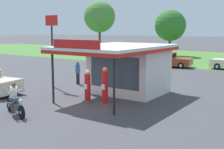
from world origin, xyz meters
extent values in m
plane|color=#424247|center=(0.00, 0.00, 0.00)|extent=(300.00, 300.00, 0.00)
cube|color=silver|center=(-0.02, 4.17, 1.49)|extent=(4.28, 3.55, 2.98)
cube|color=#384C56|center=(-0.02, 2.41, 1.55)|extent=(3.43, 0.05, 1.90)
cube|color=silver|center=(-0.02, 2.59, 3.06)|extent=(4.98, 7.21, 0.16)
cube|color=red|center=(-0.02, 2.59, 2.88)|extent=(4.98, 7.21, 0.18)
cube|color=red|center=(-0.02, -0.99, 3.36)|extent=(3.00, 0.08, 0.44)
cylinder|color=black|center=(2.02, -0.62, 1.49)|extent=(0.12, 0.12, 2.98)
cylinder|color=black|center=(-2.06, -0.62, 1.49)|extent=(0.12, 0.12, 2.98)
cube|color=slate|center=(-0.62, 0.63, 0.05)|extent=(0.44, 0.44, 0.10)
cylinder|color=red|center=(-0.62, 0.63, 0.85)|extent=(0.34, 0.34, 1.50)
cube|color=white|center=(-0.62, 0.45, 0.92)|extent=(0.22, 0.02, 0.28)
sphere|color=white|center=(-0.62, 0.63, 1.74)|extent=(0.26, 0.26, 0.26)
cube|color=slate|center=(0.58, 0.63, 0.05)|extent=(0.44, 0.44, 0.10)
cylinder|color=red|center=(0.58, 0.63, 0.95)|extent=(0.34, 0.34, 1.70)
cube|color=white|center=(0.58, 0.45, 1.04)|extent=(0.22, 0.02, 0.28)
sphere|color=orange|center=(0.58, 0.63, 1.94)|extent=(0.26, 0.26, 0.26)
cylinder|color=black|center=(-1.10, -3.58, 0.32)|extent=(0.64, 0.30, 0.64)
cylinder|color=silver|center=(-1.10, -3.58, 0.32)|extent=(0.19, 0.16, 0.16)
cylinder|color=black|center=(-2.67, -3.05, 0.32)|extent=(0.64, 0.30, 0.64)
cylinder|color=silver|center=(-2.67, -3.05, 0.32)|extent=(0.19, 0.16, 0.16)
ellipsoid|color=#1E4C8C|center=(-1.79, -3.34, 0.78)|extent=(0.61, 0.41, 0.24)
cube|color=#59595E|center=(-1.84, -3.33, 0.42)|extent=(0.49, 0.37, 0.36)
cube|color=black|center=(-2.13, -3.23, 0.72)|extent=(0.54, 0.40, 0.10)
cylinder|color=silver|center=(-1.20, -3.54, 0.60)|extent=(0.37, 0.18, 0.71)
cylinder|color=silver|center=(-1.31, -3.51, 0.98)|extent=(0.26, 0.67, 0.04)
sphere|color=silver|center=(-1.22, -3.54, 0.82)|extent=(0.16, 0.16, 0.16)
cube|color=#1E4C8C|center=(-2.63, -3.06, 0.44)|extent=(0.47, 0.31, 0.12)
cylinder|color=silver|center=(-2.18, -3.07, 0.28)|extent=(0.69, 0.30, 0.18)
cube|color=brown|center=(-2.06, -3.25, 0.78)|extent=(0.49, 0.45, 0.14)
cylinder|color=brown|center=(-1.82, -3.17, 0.38)|extent=(0.19, 0.26, 0.56)
cylinder|color=brown|center=(-1.92, -3.47, 0.38)|extent=(0.19, 0.26, 0.56)
cylinder|color=white|center=(-2.02, -3.27, 1.09)|extent=(0.49, 0.43, 0.60)
sphere|color=brown|center=(-1.96, -3.29, 1.47)|extent=(0.22, 0.22, 0.22)
cylinder|color=white|center=(-1.73, -3.15, 1.18)|extent=(0.54, 0.26, 0.31)
cylinder|color=white|center=(-1.86, -3.53, 1.18)|extent=(0.54, 0.26, 0.31)
cube|color=silver|center=(-5.10, -0.97, 0.30)|extent=(0.36, 1.85, 0.18)
sphere|color=white|center=(-5.18, -0.36, 0.64)|extent=(0.18, 0.18, 0.18)
sphere|color=white|center=(-5.01, -1.59, 0.64)|extent=(0.18, 0.18, 0.18)
cylinder|color=black|center=(-6.04, -0.18, 0.33)|extent=(0.68, 0.28, 0.66)
cylinder|color=silver|center=(-6.04, -0.18, 0.33)|extent=(0.32, 0.26, 0.30)
cube|color=#19479E|center=(-10.35, 17.34, 0.59)|extent=(4.93, 2.19, 0.83)
cube|color=#19479E|center=(-9.90, 17.30, 1.27)|extent=(2.11, 1.76, 0.52)
cube|color=#283847|center=(-10.88, 17.38, 1.27)|extent=(0.15, 1.42, 0.42)
cube|color=#283847|center=(-9.96, 16.52, 1.27)|extent=(1.69, 0.16, 0.39)
cube|color=#283847|center=(-9.84, 18.09, 1.27)|extent=(1.69, 0.16, 0.39)
cube|color=silver|center=(-12.77, 17.52, 0.30)|extent=(0.25, 1.74, 0.18)
cube|color=silver|center=(-7.93, 17.15, 0.30)|extent=(0.25, 1.74, 0.18)
sphere|color=white|center=(-12.83, 16.94, 0.64)|extent=(0.18, 0.18, 0.18)
sphere|color=white|center=(-12.74, 18.11, 0.64)|extent=(0.18, 0.18, 0.18)
cylinder|color=black|center=(-12.04, 16.61, 0.33)|extent=(0.67, 0.25, 0.66)
cylinder|color=silver|center=(-12.04, 16.61, 0.33)|extent=(0.31, 0.24, 0.30)
cylinder|color=black|center=(-11.91, 18.31, 0.33)|extent=(0.67, 0.25, 0.66)
cylinder|color=silver|center=(-11.91, 18.31, 0.33)|extent=(0.31, 0.24, 0.30)
cylinder|color=black|center=(-8.79, 16.36, 0.33)|extent=(0.67, 0.25, 0.66)
cylinder|color=silver|center=(-8.79, 16.36, 0.33)|extent=(0.31, 0.24, 0.30)
cylinder|color=black|center=(-8.66, 18.06, 0.33)|extent=(0.67, 0.25, 0.66)
cylinder|color=silver|center=(-8.66, 18.06, 0.33)|extent=(0.31, 0.24, 0.30)
cube|color=#993819|center=(-3.56, 18.01, 0.59)|extent=(5.39, 2.54, 0.82)
cube|color=#993819|center=(-3.89, 17.98, 1.28)|extent=(2.41, 1.96, 0.55)
cube|color=#283847|center=(-2.80, 18.10, 1.28)|extent=(0.22, 1.51, 0.44)
cube|color=#283847|center=(-3.99, 18.81, 1.28)|extent=(1.88, 0.25, 0.42)
cube|color=#283847|center=(-3.79, 17.14, 1.28)|extent=(1.88, 0.25, 0.42)
cube|color=silver|center=(-0.95, 18.33, 0.30)|extent=(0.34, 1.85, 0.18)
cube|color=silver|center=(-6.17, 17.70, 0.30)|extent=(0.34, 1.85, 0.18)
sphere|color=white|center=(-1.01, 18.94, 0.63)|extent=(0.18, 0.18, 0.18)
sphere|color=white|center=(-0.87, 17.71, 0.63)|extent=(0.18, 0.18, 0.18)
cylinder|color=black|center=(-1.91, 19.13, 0.33)|extent=(0.68, 0.28, 0.66)
cylinder|color=silver|center=(-1.91, 19.13, 0.33)|extent=(0.32, 0.25, 0.30)
cylinder|color=black|center=(-1.70, 17.32, 0.33)|extent=(0.68, 0.28, 0.66)
cylinder|color=silver|center=(-1.70, 17.32, 0.33)|extent=(0.32, 0.25, 0.30)
cylinder|color=black|center=(-5.42, 18.71, 0.33)|extent=(0.68, 0.28, 0.66)
cylinder|color=silver|center=(-5.42, 18.71, 0.33)|extent=(0.32, 0.25, 0.30)
cylinder|color=black|center=(-5.21, 16.90, 0.33)|extent=(0.68, 0.28, 0.66)
cylinder|color=silver|center=(-5.21, 16.90, 0.33)|extent=(0.32, 0.25, 0.30)
cube|color=silver|center=(0.88, 19.58, 0.30)|extent=(0.31, 1.76, 0.18)
sphere|color=white|center=(0.81, 18.99, 0.64)|extent=(0.18, 0.18, 0.18)
sphere|color=white|center=(0.94, 20.17, 0.64)|extent=(0.18, 0.18, 0.18)
cylinder|color=black|center=(1.66, 18.62, 0.33)|extent=(0.68, 0.27, 0.66)
cylinder|color=silver|center=(1.66, 18.62, 0.33)|extent=(0.32, 0.25, 0.30)
cylinder|color=black|center=(1.84, 20.34, 0.33)|extent=(0.68, 0.27, 0.66)
cylinder|color=silver|center=(1.84, 20.34, 0.33)|extent=(0.32, 0.25, 0.30)
cube|color=#B7B7BC|center=(-14.93, 22.04, 0.60)|extent=(4.98, 2.36, 0.83)
cube|color=#B7B7BC|center=(-15.17, 22.06, 1.30)|extent=(2.20, 1.84, 0.57)
cube|color=#283847|center=(-14.18, 21.95, 1.30)|extent=(0.20, 1.44, 0.46)
cube|color=#283847|center=(-15.08, 22.86, 1.30)|extent=(1.72, 0.22, 0.43)
cube|color=#283847|center=(-15.26, 21.27, 1.30)|extent=(1.72, 0.22, 0.43)
cube|color=silver|center=(-12.51, 21.77, 0.30)|extent=(0.31, 1.76, 0.18)
cube|color=silver|center=(-17.35, 22.30, 0.30)|extent=(0.31, 1.76, 0.18)
sphere|color=white|center=(-12.44, 22.36, 0.64)|extent=(0.18, 0.18, 0.18)
sphere|color=white|center=(-12.57, 21.18, 0.64)|extent=(0.18, 0.18, 0.18)
cylinder|color=black|center=(-13.21, 22.72, 0.33)|extent=(0.68, 0.27, 0.66)
cylinder|color=silver|center=(-13.21, 22.72, 0.33)|extent=(0.32, 0.25, 0.30)
cylinder|color=black|center=(-13.40, 21.00, 0.33)|extent=(0.68, 0.27, 0.66)
cylinder|color=silver|center=(-13.40, 21.00, 0.33)|extent=(0.32, 0.25, 0.30)
cylinder|color=black|center=(-16.46, 23.07, 0.33)|extent=(0.68, 0.27, 0.66)
cylinder|color=silver|center=(-16.46, 23.07, 0.33)|extent=(0.32, 0.25, 0.30)
cylinder|color=black|center=(-16.65, 21.36, 0.33)|extent=(0.68, 0.27, 0.66)
cylinder|color=silver|center=(-16.65, 21.36, 0.33)|extent=(0.32, 0.25, 0.30)
cylinder|color=black|center=(-4.73, 4.54, 0.43)|extent=(0.26, 0.26, 0.86)
cylinder|color=#2D4C8C|center=(-4.73, 4.54, 1.17)|extent=(0.34, 0.34, 0.61)
sphere|color=brown|center=(-4.73, 4.54, 1.59)|extent=(0.23, 0.23, 0.23)
cylinder|color=brown|center=(-8.78, 30.56, 1.43)|extent=(0.39, 0.39, 2.86)
sphere|color=#33702D|center=(-8.78, 30.56, 4.63)|extent=(4.72, 4.72, 4.72)
cylinder|color=brown|center=(-20.80, 28.77, 2.08)|extent=(0.41, 0.41, 4.16)
sphere|color=#4C893D|center=(-20.80, 28.77, 6.14)|extent=(5.26, 5.26, 5.26)
sphere|color=#4C893D|center=(-21.03, 28.63, 5.61)|extent=(3.58, 3.58, 3.58)
cylinder|color=black|center=(-5.38, 2.64, 2.16)|extent=(0.12, 0.12, 4.32)
cube|color=red|center=(-5.38, 2.64, 4.67)|extent=(1.10, 0.08, 0.70)
camera|label=1|loc=(9.81, -12.15, 4.10)|focal=47.87mm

